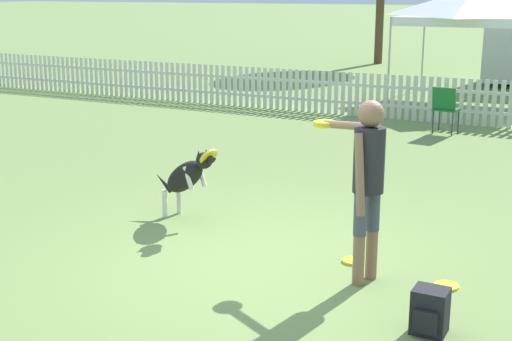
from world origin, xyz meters
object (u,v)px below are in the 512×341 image
at_px(leaping_dog, 187,176).
at_px(frisbee_midfield, 353,261).
at_px(handler_person, 366,170).
at_px(frisbee_near_handler, 446,286).
at_px(canopy_tent_main, 474,6).
at_px(folding_chair_center, 445,106).
at_px(backpack_on_grass, 430,312).

xyz_separation_m(leaping_dog, frisbee_midfield, (2.17, -0.35, -0.53)).
xyz_separation_m(handler_person, frisbee_midfield, (-0.22, 0.39, -1.05)).
xyz_separation_m(handler_person, leaping_dog, (-2.39, 0.74, -0.52)).
height_order(frisbee_near_handler, frisbee_midfield, same).
height_order(leaping_dog, canopy_tent_main, canopy_tent_main).
height_order(leaping_dog, folding_chair_center, leaping_dog).
height_order(handler_person, frisbee_midfield, handler_person).
xyz_separation_m(handler_person, backpack_on_grass, (0.81, -0.76, -0.88)).
height_order(handler_person, leaping_dog, handler_person).
bearing_deg(canopy_tent_main, frisbee_near_handler, -79.69).
bearing_deg(canopy_tent_main, frisbee_midfield, -84.38).
relative_size(frisbee_midfield, folding_chair_center, 0.25).
height_order(leaping_dog, backpack_on_grass, leaping_dog).
height_order(handler_person, folding_chair_center, handler_person).
bearing_deg(leaping_dog, folding_chair_center, -175.30).
bearing_deg(backpack_on_grass, handler_person, 136.84).
height_order(backpack_on_grass, canopy_tent_main, canopy_tent_main).
bearing_deg(frisbee_near_handler, frisbee_midfield, 168.48).
height_order(frisbee_midfield, folding_chair_center, folding_chair_center).
bearing_deg(backpack_on_grass, canopy_tent_main, 99.86).
bearing_deg(handler_person, frisbee_near_handler, -57.61).
xyz_separation_m(leaping_dog, frisbee_near_handler, (3.13, -0.55, -0.53)).
distance_m(frisbee_midfield, canopy_tent_main, 11.36).
relative_size(leaping_dog, backpack_on_grass, 2.86).
height_order(frisbee_midfield, canopy_tent_main, canopy_tent_main).
xyz_separation_m(frisbee_midfield, canopy_tent_main, (-1.09, 11.09, 2.23)).
bearing_deg(frisbee_midfield, backpack_on_grass, -48.11).
bearing_deg(frisbee_near_handler, backpack_on_grass, -85.50).
distance_m(leaping_dog, backpack_on_grass, 3.56).
xyz_separation_m(backpack_on_grass, folding_chair_center, (-1.73, 8.04, 0.36)).
height_order(frisbee_midfield, backpack_on_grass, backpack_on_grass).
relative_size(frisbee_near_handler, canopy_tent_main, 0.07).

